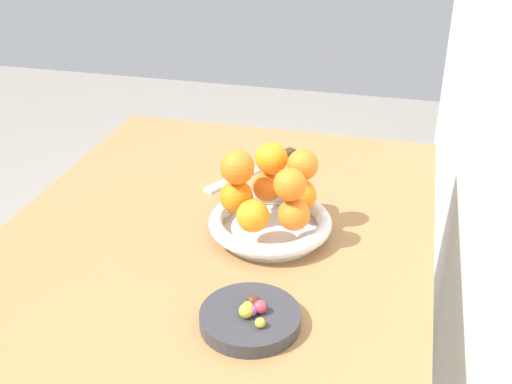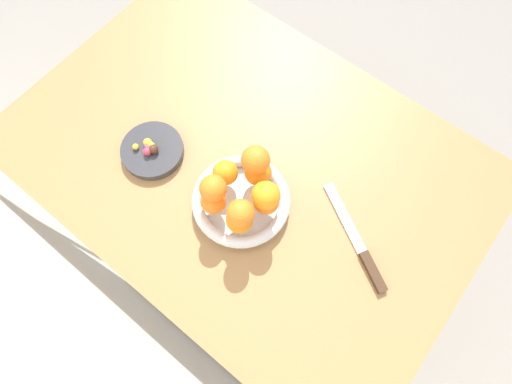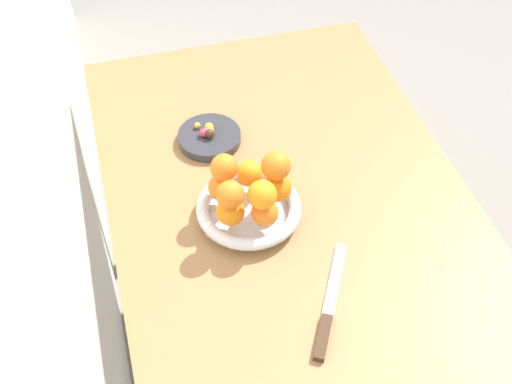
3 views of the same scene
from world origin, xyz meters
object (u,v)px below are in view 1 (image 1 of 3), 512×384
object	(u,v)px
orange_5	(271,158)
candy_ball_2	(253,302)
orange_2	(301,195)
fruit_bowl	(270,224)
orange_0	(253,216)
orange_7	(237,167)
dining_table	(207,289)
candy_ball_0	(260,307)
candy_ball_4	(252,311)
orange_8	(290,185)
candy_ball_1	(246,311)
knife	(260,166)
orange_1	(294,214)
orange_3	(267,187)
orange_6	(303,165)
candy_ball_5	(260,323)
candy_dish	(250,318)
candy_ball_3	(248,307)
orange_4	(236,197)

from	to	relation	value
orange_5	candy_ball_2	distance (m)	0.31
orange_2	orange_5	xyz separation A→B (m)	(-0.02, -0.06, 0.05)
fruit_bowl	candy_ball_2	size ratio (longest dim) A/B	10.00
orange_0	orange_7	world-z (taller)	orange_7
dining_table	candy_ball_0	xyz separation A→B (m)	(0.17, 0.14, 0.12)
candy_ball_2	candy_ball_4	bearing A→B (deg)	8.24
orange_8	dining_table	bearing A→B (deg)	-76.58
candy_ball_1	dining_table	bearing A→B (deg)	-146.91
orange_2	orange_8	distance (m)	0.09
orange_0	knife	bearing A→B (deg)	-168.26
orange_1	orange_3	world-z (taller)	same
orange_1	candy_ball_1	size ratio (longest dim) A/B	2.65
orange_6	candy_ball_5	distance (m)	0.33
orange_6	orange_8	xyz separation A→B (m)	(0.07, -0.01, -0.00)
candy_dish	candy_ball_0	distance (m)	0.03
knife	orange_1	bearing A→B (deg)	24.02
orange_5	candy_ball_1	size ratio (longest dim) A/B	2.78
fruit_bowl	candy_dish	size ratio (longest dim) A/B	1.49
fruit_bowl	candy_ball_4	bearing A→B (deg)	7.31
candy_ball_0	candy_ball_2	distance (m)	0.01
candy_ball_5	fruit_bowl	bearing A→B (deg)	-169.67
fruit_bowl	orange_1	distance (m)	0.07
orange_2	knife	bearing A→B (deg)	-150.16
fruit_bowl	candy_ball_5	size ratio (longest dim) A/B	14.75
orange_7	candy_ball_0	distance (m)	0.27
orange_5	candy_ball_2	world-z (taller)	orange_5
fruit_bowl	orange_7	size ratio (longest dim) A/B	3.66
candy_ball_3	candy_ball_1	bearing A→B (deg)	-0.34
orange_8	candy_ball_3	xyz separation A→B (m)	(0.21, -0.01, -0.09)
orange_2	orange_5	bearing A→B (deg)	-110.07
orange_5	candy_ball_5	world-z (taller)	orange_5
orange_0	orange_4	bearing A→B (deg)	-141.31
fruit_bowl	candy_ball_5	world-z (taller)	fruit_bowl
orange_3	candy_ball_1	world-z (taller)	orange_3
orange_4	orange_7	distance (m)	0.06
candy_ball_0	knife	distance (m)	0.51
candy_dish	candy_ball_4	bearing A→B (deg)	34.10
orange_0	candy_ball_3	world-z (taller)	orange_0
orange_1	candy_ball_1	world-z (taller)	orange_1
orange_1	orange_8	world-z (taller)	orange_8
candy_ball_1	candy_ball_4	distance (m)	0.01
orange_0	candy_ball_0	bearing A→B (deg)	17.59
candy_ball_2	orange_4	bearing A→B (deg)	-158.81
orange_6	candy_ball_5	size ratio (longest dim) A/B	3.74
orange_2	knife	size ratio (longest dim) A/B	0.24
dining_table	candy_ball_0	world-z (taller)	candy_ball_0
candy_dish	candy_ball_1	world-z (taller)	candy_ball_1
orange_4	orange_6	bearing A→B (deg)	111.36
orange_3	candy_ball_5	bearing A→B (deg)	11.80
orange_6	candy_ball_1	bearing A→B (deg)	-4.11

